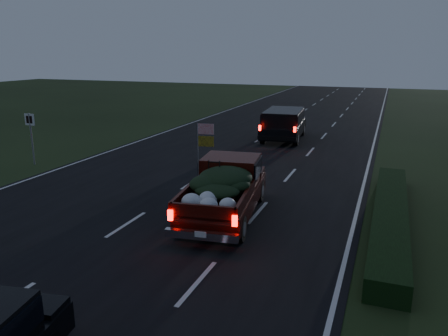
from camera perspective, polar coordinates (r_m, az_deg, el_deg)
The scene contains 6 objects.
ground at distance 14.30m, azimuth -12.63°, elevation -7.25°, with size 120.00×120.00×0.00m, color black.
road_asphalt at distance 14.30m, azimuth -12.63°, elevation -7.22°, with size 14.00×120.00×0.02m, color black.
hedge_row at distance 14.83m, azimuth 20.87°, elevation -5.86°, with size 1.00×10.00×0.60m, color black.
route_sign at distance 22.90m, azimuth -23.92°, elevation 4.47°, with size 0.55×0.08×2.50m.
pickup_truck at distance 14.39m, azimuth 0.13°, elevation -2.39°, with size 2.68×5.46×2.75m.
lead_suv at distance 27.37m, azimuth 7.80°, elevation 6.06°, with size 2.66×5.47×1.52m.
Camera 1 is at (7.51, -10.95, 5.31)m, focal length 35.00 mm.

